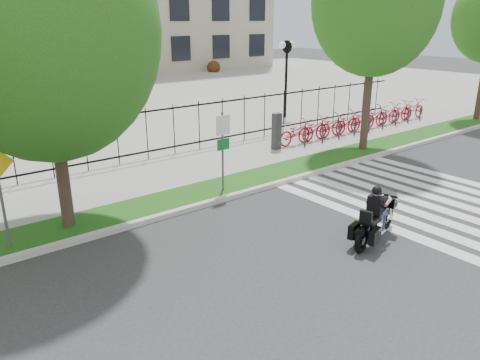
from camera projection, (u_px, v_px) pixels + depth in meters
ground at (328, 248)px, 11.44m from camera, size 120.00×120.00×0.00m
curb at (227, 198)px, 14.45m from camera, size 60.00×0.20×0.15m
grass_verge at (211, 190)px, 15.08m from camera, size 60.00×1.50×0.15m
sidewalk at (172, 172)px, 16.93m from camera, size 60.00×3.50×0.15m
plaza at (31, 106)px, 29.92m from camera, size 80.00×34.00×0.10m
crosswalk_stripes at (434, 202)px, 14.28m from camera, size 5.70×8.00×0.01m
iron_fence at (147, 134)px, 17.87m from camera, size 30.00×0.06×2.00m
lamp_post_right at (287, 60)px, 25.16m from camera, size 1.06×0.70×4.25m
street_tree_1 at (44, 30)px, 10.75m from camera, size 5.37×5.37×8.00m
street_tree_2 at (376, 2)px, 17.75m from camera, size 4.87×4.87×8.56m
bike_share_station at (360, 120)px, 22.69m from camera, size 11.19×0.89×1.50m
sign_pole_regulatory at (223, 141)px, 14.38m from camera, size 0.50×0.09×2.50m
motorcycle_rider at (376, 218)px, 11.68m from camera, size 2.27×0.99×1.78m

